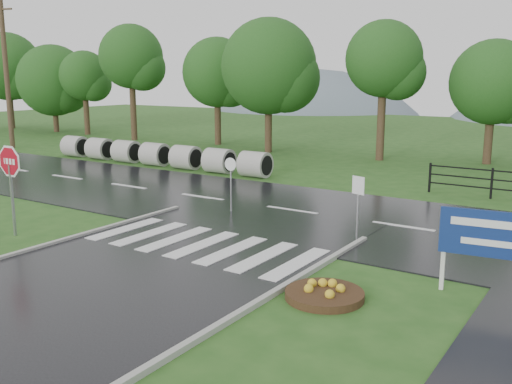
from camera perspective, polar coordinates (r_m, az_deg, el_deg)
The scene contains 11 objects.
ground at distance 12.73m, azimuth -19.77°, elevation -10.66°, with size 120.00×120.00×0.00m, color #27531B.
main_road at distance 20.01m, azimuth 3.63°, elevation -1.93°, with size 90.00×8.00×0.04m, color black.
crosswalk at distance 15.99m, azimuth -5.34°, elevation -5.22°, with size 6.50×2.80×0.02m.
treeline at distance 32.43m, azimuth 17.60°, elevation 2.77°, with size 83.20×5.20×10.00m.
culvert_pipes at distance 30.46m, azimuth -10.06°, elevation 3.74°, with size 13.90×1.20×1.20m.
stop_sign at distance 18.05m, azimuth -23.39°, elevation 2.06°, with size 1.27×0.07×2.86m.
estate_billboard at distance 12.91m, azimuth 22.68°, elevation -4.37°, with size 2.18×0.34×1.92m.
flower_bed at distance 12.40m, azimuth 6.87°, elevation -10.00°, with size 1.69×1.69×0.34m.
reg_sign_small at distance 16.35m, azimuth 10.17°, elevation -0.27°, with size 0.41×0.13×1.89m.
reg_sign_round at distance 19.55m, azimuth -2.54°, elevation 1.49°, with size 0.45×0.07×1.92m.
utility_pole_west at distance 40.69m, azimuth -23.69°, elevation 10.84°, with size 1.66×0.49×9.48m.
Camera 1 is at (9.61, -6.91, 4.67)m, focal length 40.00 mm.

